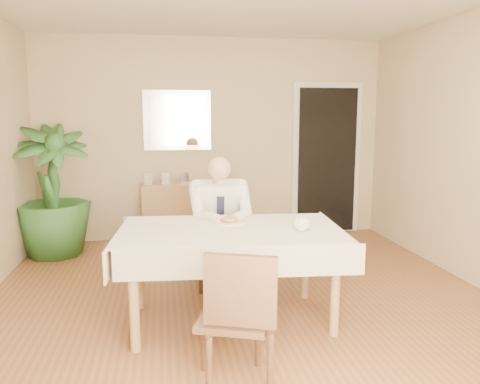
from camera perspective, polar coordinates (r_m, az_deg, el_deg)
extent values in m
plane|color=brown|center=(4.03, 0.84, -14.28)|extent=(5.00, 5.00, 0.00)
cube|color=#C6B289|center=(6.17, -3.27, 6.41)|extent=(4.50, 0.02, 2.60)
cube|color=#C6B289|center=(1.34, 20.27, -4.68)|extent=(4.50, 0.02, 2.60)
cube|color=white|center=(1.34, 20.21, 1.78)|extent=(1.34, 0.02, 1.44)
cube|color=white|center=(1.35, 19.80, 1.89)|extent=(1.18, 0.02, 1.28)
cube|color=white|center=(6.53, 10.46, 3.78)|extent=(0.96, 0.03, 2.10)
cube|color=black|center=(6.50, 10.55, 3.76)|extent=(0.80, 0.05, 1.95)
cube|color=silver|center=(6.11, -7.67, 8.65)|extent=(0.86, 0.03, 0.76)
cube|color=white|center=(6.09, -7.66, 8.65)|extent=(0.74, 0.02, 0.64)
cube|color=#AB8552|center=(3.62, -1.17, -4.96)|extent=(1.67, 1.03, 0.04)
cube|color=beige|center=(3.61, -1.17, -4.56)|extent=(1.77, 1.13, 0.01)
cube|color=beige|center=(3.16, 0.14, -8.58)|extent=(1.70, 0.15, 0.22)
cube|color=beige|center=(4.12, -2.17, -4.35)|extent=(1.70, 0.15, 0.22)
cube|color=beige|center=(3.62, -14.70, -6.57)|extent=(0.09, 1.00, 0.22)
cube|color=beige|center=(3.85, 11.52, -5.51)|extent=(0.09, 1.00, 0.22)
cylinder|color=#AB8552|center=(3.35, -12.80, -13.03)|extent=(0.07, 0.07, 0.70)
cylinder|color=#AB8552|center=(3.56, 11.53, -11.64)|extent=(0.07, 0.07, 0.70)
cylinder|color=#AB8552|center=(4.05, -12.20, -9.07)|extent=(0.07, 0.07, 0.70)
cylinder|color=#AB8552|center=(4.22, 7.93, -8.17)|extent=(0.07, 0.07, 0.70)
cube|color=#41291A|center=(4.45, -2.64, -5.87)|extent=(0.46, 0.46, 0.04)
cube|color=#41291A|center=(4.58, -2.96, -2.11)|extent=(0.44, 0.06, 0.44)
cylinder|color=#41291A|center=(4.33, -4.81, -9.58)|extent=(0.04, 0.04, 0.43)
cylinder|color=#41291A|center=(4.37, 0.14, -9.36)|extent=(0.04, 0.04, 0.43)
cylinder|color=#41291A|center=(4.68, -5.18, -8.11)|extent=(0.04, 0.04, 0.43)
cylinder|color=#41291A|center=(4.72, -0.62, -7.92)|extent=(0.04, 0.04, 0.43)
cube|color=#41291A|center=(2.88, -0.60, -15.16)|extent=(0.52, 0.52, 0.04)
cube|color=#41291A|center=(2.62, 0.02, -11.96)|extent=(0.40, 0.18, 0.41)
cylinder|color=#41291A|center=(2.81, -3.79, -20.91)|extent=(0.04, 0.04, 0.40)
cylinder|color=#41291A|center=(2.86, 3.69, -20.33)|extent=(0.04, 0.04, 0.40)
cylinder|color=#41291A|center=(3.12, -4.45, -17.69)|extent=(0.04, 0.04, 0.40)
cylinder|color=#41291A|center=(3.16, 2.19, -17.25)|extent=(0.04, 0.04, 0.40)
cube|color=white|center=(4.34, -2.61, -2.14)|extent=(0.42, 0.31, 0.55)
cube|color=black|center=(4.23, -2.40, -2.87)|extent=(0.07, 0.08, 0.36)
cylinder|color=tan|center=(4.25, -2.56, 1.51)|extent=(0.09, 0.09, 0.08)
sphere|color=tan|center=(4.22, -2.53, 2.88)|extent=(0.21, 0.21, 0.21)
cube|color=black|center=(4.19, -3.62, -5.86)|extent=(0.13, 0.42, 0.13)
cube|color=black|center=(4.22, -0.91, -5.76)|extent=(0.13, 0.42, 0.13)
cube|color=black|center=(4.11, -3.32, -10.42)|extent=(0.11, 0.12, 0.45)
cube|color=black|center=(4.13, -0.52, -10.28)|extent=(0.11, 0.12, 0.45)
cube|color=black|center=(4.12, -3.21, -13.18)|extent=(0.11, 0.26, 0.07)
cube|color=black|center=(4.15, -0.39, -13.03)|extent=(0.11, 0.26, 0.07)
cylinder|color=white|center=(3.78, -1.26, -3.69)|extent=(0.26, 0.26, 0.02)
ellipsoid|color=brown|center=(3.78, -1.26, -3.36)|extent=(0.14, 0.14, 0.06)
cylinder|color=silver|center=(3.73, -0.52, -3.62)|extent=(0.01, 0.13, 0.01)
cylinder|color=silver|center=(3.71, -1.74, -3.66)|extent=(0.01, 0.13, 0.01)
imported|color=white|center=(3.56, 7.54, -3.91)|extent=(0.15, 0.15, 0.10)
cube|color=#AB8552|center=(6.08, -7.38, -2.48)|extent=(0.95, 0.35, 0.75)
cube|color=silver|center=(6.03, -11.14, 1.63)|extent=(0.10, 0.02, 0.14)
cube|color=silver|center=(6.02, -9.07, 1.68)|extent=(0.10, 0.02, 0.14)
cube|color=silver|center=(6.01, -6.74, 1.72)|extent=(0.10, 0.02, 0.14)
imported|color=#245020|center=(5.77, -21.99, 0.16)|extent=(1.08, 1.08, 1.52)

